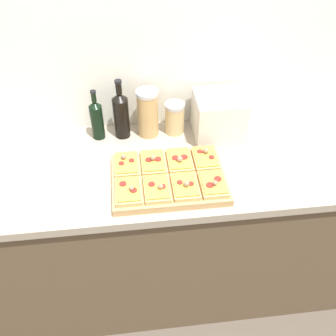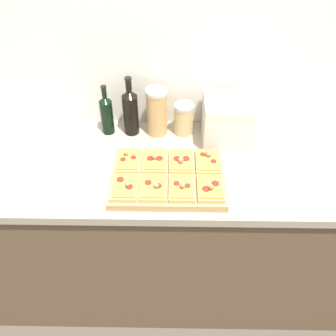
{
  "view_description": "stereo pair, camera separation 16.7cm",
  "coord_description": "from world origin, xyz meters",
  "px_view_note": "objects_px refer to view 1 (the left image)",
  "views": [
    {
      "loc": [
        -0.13,
        -1.01,
        2.08
      ],
      "look_at": [
        0.02,
        0.23,
        0.97
      ],
      "focal_mm": 42.0,
      "sensor_mm": 36.0,
      "label": 1
    },
    {
      "loc": [
        0.04,
        -1.02,
        2.08
      ],
      "look_at": [
        0.02,
        0.23,
        0.97
      ],
      "focal_mm": 42.0,
      "sensor_mm": 36.0,
      "label": 2
    }
  ],
  "objects_px": {
    "wine_bottle": "(121,114)",
    "grain_jar_tall": "(148,113)",
    "olive_oil_bottle": "(97,119)",
    "cutting_board": "(169,179)",
    "toaster_oven": "(219,116)",
    "grain_jar_short": "(175,118)"
  },
  "relations": [
    {
      "from": "cutting_board",
      "to": "toaster_oven",
      "type": "height_order",
      "value": "toaster_oven"
    },
    {
      "from": "grain_jar_tall",
      "to": "grain_jar_short",
      "type": "xyz_separation_m",
      "value": [
        0.13,
        0.0,
        -0.04
      ]
    },
    {
      "from": "olive_oil_bottle",
      "to": "grain_jar_tall",
      "type": "bearing_deg",
      "value": 0.0
    },
    {
      "from": "grain_jar_short",
      "to": "toaster_oven",
      "type": "distance_m",
      "value": 0.21
    },
    {
      "from": "grain_jar_tall",
      "to": "toaster_oven",
      "type": "distance_m",
      "value": 0.34
    },
    {
      "from": "grain_jar_tall",
      "to": "cutting_board",
      "type": "bearing_deg",
      "value": -80.76
    },
    {
      "from": "cutting_board",
      "to": "grain_jar_short",
      "type": "bearing_deg",
      "value": 78.71
    },
    {
      "from": "olive_oil_bottle",
      "to": "grain_jar_tall",
      "type": "height_order",
      "value": "olive_oil_bottle"
    },
    {
      "from": "olive_oil_bottle",
      "to": "grain_jar_short",
      "type": "bearing_deg",
      "value": 0.0
    },
    {
      "from": "olive_oil_bottle",
      "to": "grain_jar_short",
      "type": "height_order",
      "value": "olive_oil_bottle"
    },
    {
      "from": "cutting_board",
      "to": "grain_jar_short",
      "type": "distance_m",
      "value": 0.37
    },
    {
      "from": "cutting_board",
      "to": "toaster_oven",
      "type": "bearing_deg",
      "value": 48.46
    },
    {
      "from": "wine_bottle",
      "to": "grain_jar_short",
      "type": "height_order",
      "value": "wine_bottle"
    },
    {
      "from": "wine_bottle",
      "to": "toaster_oven",
      "type": "distance_m",
      "value": 0.46
    },
    {
      "from": "olive_oil_bottle",
      "to": "grain_jar_tall",
      "type": "distance_m",
      "value": 0.24
    },
    {
      "from": "grain_jar_short",
      "to": "wine_bottle",
      "type": "bearing_deg",
      "value": 180.0
    },
    {
      "from": "grain_jar_short",
      "to": "olive_oil_bottle",
      "type": "bearing_deg",
      "value": -180.0
    },
    {
      "from": "wine_bottle",
      "to": "grain_jar_tall",
      "type": "xyz_separation_m",
      "value": [
        0.13,
        -0.0,
        -0.0
      ]
    },
    {
      "from": "cutting_board",
      "to": "olive_oil_bottle",
      "type": "height_order",
      "value": "olive_oil_bottle"
    },
    {
      "from": "grain_jar_short",
      "to": "toaster_oven",
      "type": "height_order",
      "value": "toaster_oven"
    },
    {
      "from": "wine_bottle",
      "to": "toaster_oven",
      "type": "bearing_deg",
      "value": -5.53
    },
    {
      "from": "wine_bottle",
      "to": "grain_jar_short",
      "type": "xyz_separation_m",
      "value": [
        0.26,
        0.0,
        -0.04
      ]
    }
  ]
}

